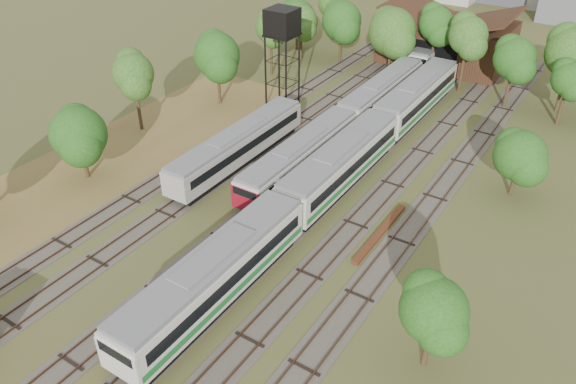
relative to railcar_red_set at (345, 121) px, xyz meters
The scene contains 13 objects.
ground 30.94m from the railcar_red_set, 86.29° to the right, with size 240.00×240.00×0.00m, color #475123.
dry_grass_patch 27.93m from the railcar_red_set, 125.03° to the right, with size 14.00×60.00×0.04m, color brown.
tracks 6.23m from the railcar_red_set, 77.11° to the right, with size 24.60×80.00×0.19m.
railcar_red_set is the anchor object (origin of this frame).
railcar_green_set 9.39m from the railcar_red_set, 64.76° to the right, with size 3.19×52.07×3.95m.
railcar_rear 27.25m from the railcar_red_set, 90.00° to the left, with size 2.68×16.08×3.30m.
old_grey_coach 11.81m from the railcar_red_set, 120.53° to the right, with size 2.76×18.00×3.40m.
water_tower 12.89m from the railcar_red_set, 160.99° to the left, with size 3.18×3.18×10.99m.
rail_pile_far 16.76m from the railcar_red_set, 52.30° to the right, with size 0.55×8.82×0.29m, color brown.
maintenance_shed 27.19m from the railcar_red_set, 87.89° to the left, with size 16.45×11.55×7.58m.
tree_band_left 18.25m from the railcar_red_set, 166.42° to the right, with size 7.62×72.81×8.33m.
tree_band_far 20.63m from the railcar_red_set, 69.86° to the left, with size 49.48×9.28×9.75m.
tree_band_right 18.32m from the railcar_red_set, 13.46° to the right, with size 4.65×42.37×7.00m.
Camera 1 is at (21.26, -16.02, 27.07)m, focal length 35.00 mm.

